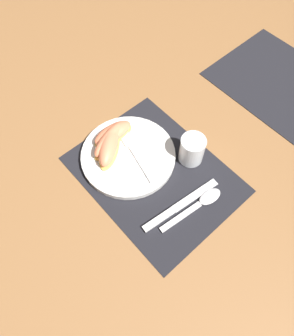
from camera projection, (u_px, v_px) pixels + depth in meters
ground_plane at (154, 174)px, 0.85m from camera, size 3.00×3.00×0.00m
placemat at (154, 174)px, 0.85m from camera, size 0.41×0.32×0.00m
placemat_far at (284, 85)px, 1.00m from camera, size 0.41×0.32×0.00m
plate at (128, 156)px, 0.86m from camera, size 0.25×0.25×0.02m
juice_glass at (192, 151)px, 0.84m from camera, size 0.06×0.06×0.08m
knife at (179, 206)px, 0.80m from camera, size 0.04×0.22×0.01m
spoon at (202, 202)px, 0.80m from camera, size 0.04×0.18×0.01m
fork at (132, 148)px, 0.86m from camera, size 0.20×0.07×0.00m
citrus_wedge_0 at (113, 133)px, 0.87m from camera, size 0.06×0.12×0.03m
citrus_wedge_1 at (109, 140)px, 0.85m from camera, size 0.08×0.13×0.04m
citrus_wedge_2 at (109, 147)px, 0.84m from camera, size 0.12×0.13×0.04m
citrus_wedge_3 at (108, 150)px, 0.84m from camera, size 0.10×0.11×0.03m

